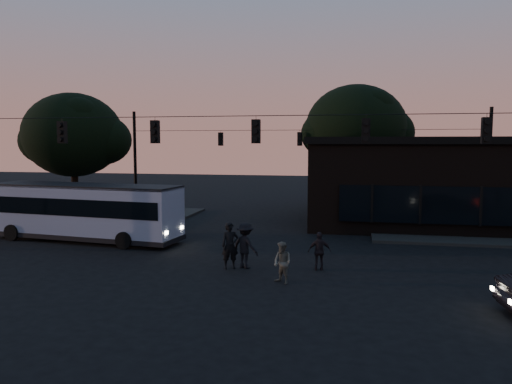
% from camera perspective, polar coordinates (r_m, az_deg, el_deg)
% --- Properties ---
extents(ground, '(120.00, 120.00, 0.00)m').
position_cam_1_polar(ground, '(17.85, -2.62, -10.89)').
color(ground, black).
rests_on(ground, ground).
extents(sidewalk_far_right, '(14.00, 10.00, 0.15)m').
position_cam_1_polar(sidewalk_far_right, '(31.95, 25.57, -3.91)').
color(sidewalk_far_right, black).
rests_on(sidewalk_far_right, ground).
extents(sidewalk_far_left, '(14.00, 10.00, 0.15)m').
position_cam_1_polar(sidewalk_far_left, '(35.94, -19.04, -2.66)').
color(sidewalk_far_left, black).
rests_on(sidewalk_far_left, ground).
extents(building, '(15.40, 10.41, 5.40)m').
position_cam_1_polar(building, '(32.99, 19.88, 1.20)').
color(building, black).
rests_on(building, ground).
extents(tree_behind, '(7.60, 7.60, 9.43)m').
position_cam_1_polar(tree_behind, '(38.60, 11.34, 7.20)').
color(tree_behind, black).
rests_on(tree_behind, ground).
extents(tree_left, '(6.40, 6.40, 8.30)m').
position_cam_1_polar(tree_left, '(34.74, -20.17, 6.12)').
color(tree_left, black).
rests_on(tree_left, ground).
extents(signal_rig_near, '(26.24, 0.30, 7.50)m').
position_cam_1_polar(signal_rig_near, '(21.02, 0.00, 3.93)').
color(signal_rig_near, black).
rests_on(signal_rig_near, ground).
extents(signal_rig_far, '(26.24, 0.30, 7.50)m').
position_cam_1_polar(signal_rig_far, '(36.83, 5.01, 4.28)').
color(signal_rig_far, black).
rests_on(signal_rig_far, ground).
extents(bus, '(10.66, 3.60, 2.94)m').
position_cam_1_polar(bus, '(27.29, -19.06, -1.88)').
color(bus, '#8289A6').
rests_on(bus, ground).
extents(pedestrian_a, '(0.81, 0.70, 1.89)m').
position_cam_1_polar(pedestrian_a, '(20.24, -2.98, -6.14)').
color(pedestrian_a, black).
rests_on(pedestrian_a, ground).
extents(pedestrian_b, '(0.94, 0.90, 1.52)m').
position_cam_1_polar(pedestrian_b, '(18.21, 3.04, -8.08)').
color(pedestrian_b, '#4F5049').
rests_on(pedestrian_b, ground).
extents(pedestrian_c, '(0.97, 0.56, 1.56)m').
position_cam_1_polar(pedestrian_c, '(20.15, 7.27, -6.72)').
color(pedestrian_c, black).
rests_on(pedestrian_c, ground).
extents(pedestrian_d, '(1.39, 1.16, 1.86)m').
position_cam_1_polar(pedestrian_d, '(20.30, -1.22, -6.14)').
color(pedestrian_d, black).
rests_on(pedestrian_d, ground).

